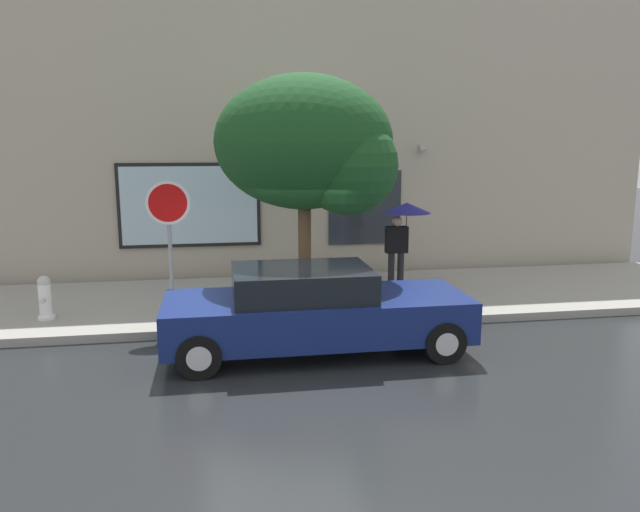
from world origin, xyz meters
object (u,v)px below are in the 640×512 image
at_px(fire_hydrant, 45,298).
at_px(stop_sign, 169,223).
at_px(parked_car, 314,311).
at_px(street_tree, 313,147).
at_px(pedestrian_with_umbrella, 404,220).

relative_size(fire_hydrant, stop_sign, 0.32).
xyz_separation_m(parked_car, stop_sign, (-2.29, 1.73, 1.22)).
bearing_deg(fire_hydrant, parked_car, -24.95).
bearing_deg(fire_hydrant, street_tree, -3.53).
distance_m(fire_hydrant, stop_sign, 2.65).
height_order(fire_hydrant, street_tree, street_tree).
height_order(parked_car, street_tree, street_tree).
height_order(pedestrian_with_umbrella, street_tree, street_tree).
height_order(fire_hydrant, pedestrian_with_umbrella, pedestrian_with_umbrella).
distance_m(fire_hydrant, pedestrian_with_umbrella, 7.17).
xyz_separation_m(fire_hydrant, pedestrian_with_umbrella, (6.99, 1.13, 1.11)).
bearing_deg(pedestrian_with_umbrella, stop_sign, -162.24).
distance_m(parked_car, street_tree, 3.11).
relative_size(pedestrian_with_umbrella, street_tree, 0.43).
xyz_separation_m(fire_hydrant, stop_sign, (2.25, -0.38, 1.36)).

